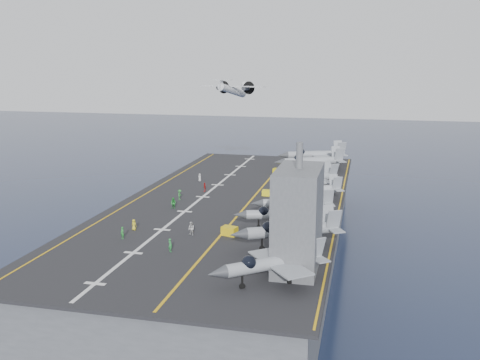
% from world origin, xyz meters
% --- Properties ---
extents(ground, '(500.00, 500.00, 0.00)m').
position_xyz_m(ground, '(0.00, 0.00, 0.00)').
color(ground, '#142135').
rests_on(ground, ground).
extents(hull, '(36.00, 90.00, 10.00)m').
position_xyz_m(hull, '(0.00, 0.00, 5.00)').
color(hull, '#56595E').
rests_on(hull, ground).
extents(flight_deck, '(38.00, 92.00, 0.40)m').
position_xyz_m(flight_deck, '(0.00, 0.00, 10.20)').
color(flight_deck, black).
rests_on(flight_deck, hull).
extents(foul_line, '(0.35, 90.00, 0.02)m').
position_xyz_m(foul_line, '(3.00, 0.00, 10.42)').
color(foul_line, gold).
rests_on(foul_line, flight_deck).
extents(landing_centerline, '(0.50, 90.00, 0.02)m').
position_xyz_m(landing_centerline, '(-6.00, 0.00, 10.42)').
color(landing_centerline, silver).
rests_on(landing_centerline, flight_deck).
extents(deck_edge_port, '(0.25, 90.00, 0.02)m').
position_xyz_m(deck_edge_port, '(-17.00, 0.00, 10.42)').
color(deck_edge_port, gold).
rests_on(deck_edge_port, flight_deck).
extents(deck_edge_stbd, '(0.25, 90.00, 0.02)m').
position_xyz_m(deck_edge_stbd, '(18.50, 0.00, 10.42)').
color(deck_edge_stbd, gold).
rests_on(deck_edge_stbd, flight_deck).
extents(island_superstructure, '(5.00, 10.00, 15.00)m').
position_xyz_m(island_superstructure, '(15.00, -30.00, 17.90)').
color(island_superstructure, '#56595E').
rests_on(island_superstructure, flight_deck).
extents(fighter_jet_0, '(16.56, 15.88, 4.80)m').
position_xyz_m(fighter_jet_0, '(13.04, -35.03, 12.80)').
color(fighter_jet_0, '#98A0A9').
rests_on(fighter_jet_0, flight_deck).
extents(fighter_jet_1, '(17.65, 15.54, 5.13)m').
position_xyz_m(fighter_jet_1, '(13.49, -23.35, 12.97)').
color(fighter_jet_1, '#939AA1').
rests_on(fighter_jet_1, flight_deck).
extents(fighter_jet_2, '(14.74, 11.66, 4.50)m').
position_xyz_m(fighter_jet_2, '(11.07, -15.28, 12.65)').
color(fighter_jet_2, gray).
rests_on(fighter_jet_2, flight_deck).
extents(fighter_jet_3, '(14.89, 11.91, 4.52)m').
position_xyz_m(fighter_jet_3, '(12.20, -8.29, 12.66)').
color(fighter_jet_3, '#9EA5AE').
rests_on(fighter_jet_3, flight_deck).
extents(fighter_jet_4, '(15.06, 12.97, 4.41)m').
position_xyz_m(fighter_jet_4, '(13.27, 1.57, 12.60)').
color(fighter_jet_4, '#8E989F').
rests_on(fighter_jet_4, flight_deck).
extents(fighter_jet_5, '(16.85, 16.43, 4.91)m').
position_xyz_m(fighter_jet_5, '(12.12, 9.52, 12.86)').
color(fighter_jet_5, gray).
rests_on(fighter_jet_5, flight_deck).
extents(fighter_jet_7, '(18.67, 16.03, 5.47)m').
position_xyz_m(fighter_jet_7, '(11.18, 26.91, 13.13)').
color(fighter_jet_7, gray).
rests_on(fighter_jet_7, flight_deck).
extents(fighter_jet_8, '(19.09, 16.10, 5.63)m').
position_xyz_m(fighter_jet_8, '(10.96, 35.18, 13.22)').
color(fighter_jet_8, gray).
rests_on(fighter_jet_8, flight_deck).
extents(tow_cart_a, '(2.39, 1.88, 1.26)m').
position_xyz_m(tow_cart_a, '(4.20, -20.18, 11.03)').
color(tow_cart_a, gold).
rests_on(tow_cart_a, flight_deck).
extents(tow_cart_b, '(1.77, 1.15, 1.06)m').
position_xyz_m(tow_cart_b, '(5.19, 3.63, 10.93)').
color(tow_cart_b, yellow).
rests_on(tow_cart_b, flight_deck).
extents(tow_cart_c, '(2.29, 1.78, 1.21)m').
position_xyz_m(tow_cart_c, '(3.93, 23.40, 11.01)').
color(tow_cart_c, gold).
rests_on(tow_cart_c, flight_deck).
extents(crew_0, '(1.08, 0.82, 1.61)m').
position_xyz_m(crew_0, '(-9.91, -21.07, 11.21)').
color(crew_0, gold).
rests_on(crew_0, flight_deck).
extents(crew_1, '(1.24, 1.16, 1.72)m').
position_xyz_m(crew_1, '(-9.81, -25.10, 11.26)').
color(crew_1, '#268C33').
rests_on(crew_1, flight_deck).
extents(crew_2, '(1.30, 1.03, 1.90)m').
position_xyz_m(crew_2, '(-8.38, -8.76, 11.35)').
color(crew_2, green).
rests_on(crew_2, flight_deck).
extents(crew_3, '(0.79, 1.14, 1.83)m').
position_xyz_m(crew_3, '(-9.36, -2.86, 11.31)').
color(crew_3, '#2F8C37').
rests_on(crew_3, flight_deck).
extents(crew_4, '(1.04, 1.21, 1.70)m').
position_xyz_m(crew_4, '(-6.90, 4.16, 11.25)').
color(crew_4, '#AE1612').
rests_on(crew_4, flight_deck).
extents(crew_5, '(1.15, 1.07, 1.59)m').
position_xyz_m(crew_5, '(-10.54, 12.58, 11.19)').
color(crew_5, silver).
rests_on(crew_5, flight_deck).
extents(crew_6, '(1.27, 1.23, 1.77)m').
position_xyz_m(crew_6, '(-1.56, -28.42, 11.29)').
color(crew_6, '#248B3A').
rests_on(crew_6, flight_deck).
extents(crew_7, '(1.38, 1.19, 1.94)m').
position_xyz_m(crew_7, '(-1.04, -21.40, 11.37)').
color(crew_7, beige).
rests_on(crew_7, flight_deck).
extents(transport_plane, '(23.65, 19.12, 4.87)m').
position_xyz_m(transport_plane, '(-15.88, 61.35, 26.38)').
color(transport_plane, white).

